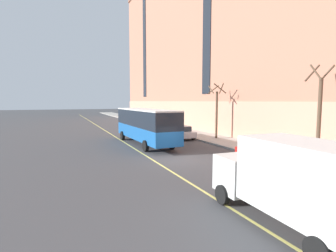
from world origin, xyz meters
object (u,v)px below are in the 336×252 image
at_px(parked_car_silver_3, 181,132).
at_px(street_tree_mid_block, 319,114).
at_px(parked_car_navy_0, 137,121).
at_px(city_bus, 145,124).
at_px(fire_hydrant, 253,148).
at_px(parked_car_silver_1, 159,127).
at_px(street_tree_far_uptown, 217,110).
at_px(parked_car_red_4, 265,153).
at_px(box_truck, 304,182).

xyz_separation_m(parked_car_silver_3, street_tree_mid_block, (3.63, -14.89, 2.80)).
distance_m(parked_car_navy_0, street_tree_mid_block, 34.45).
distance_m(city_bus, fire_hydrant, 10.80).
distance_m(parked_car_silver_1, parked_car_silver_3, 7.30).
height_order(parked_car_silver_3, street_tree_far_uptown, street_tree_far_uptown).
xyz_separation_m(parked_car_navy_0, parked_car_silver_3, (-0.17, -19.27, 0.00)).
xyz_separation_m(parked_car_navy_0, parked_car_red_4, (-0.11, -32.84, -0.00)).
bearing_deg(parked_car_red_4, street_tree_mid_block, -20.34).
xyz_separation_m(parked_car_silver_1, parked_car_red_4, (0.05, -20.87, -0.00)).
distance_m(city_bus, parked_car_red_4, 12.51).
relative_size(parked_car_silver_3, street_tree_mid_block, 0.67).
bearing_deg(city_bus, parked_car_navy_0, 76.15).
relative_size(street_tree_mid_block, street_tree_far_uptown, 1.10).
bearing_deg(city_bus, fire_hydrant, -49.95).
bearing_deg(box_truck, parked_car_red_4, 53.68).
relative_size(parked_car_silver_3, fire_hydrant, 6.46).
bearing_deg(parked_car_navy_0, fire_hydrant, -87.00).
distance_m(city_bus, box_truck, 19.49).
bearing_deg(city_bus, parked_car_silver_1, 61.70).
distance_m(city_bus, parked_car_silver_1, 10.95).
bearing_deg(parked_car_navy_0, parked_car_silver_1, -90.76).
height_order(parked_car_silver_1, street_tree_far_uptown, street_tree_far_uptown).
xyz_separation_m(parked_car_silver_3, fire_hydrant, (1.73, -10.45, -0.29)).
relative_size(parked_car_red_4, street_tree_mid_block, 0.62).
height_order(parked_car_navy_0, box_truck, box_truck).
distance_m(parked_car_silver_3, parked_car_red_4, 13.57).
height_order(parked_car_silver_1, street_tree_mid_block, street_tree_mid_block).
distance_m(parked_car_silver_3, street_tree_far_uptown, 4.91).
bearing_deg(street_tree_mid_block, city_bus, 124.81).
height_order(city_bus, fire_hydrant, city_bus).
relative_size(box_truck, street_tree_mid_block, 1.09).
bearing_deg(parked_car_silver_3, street_tree_far_uptown, -28.95).
xyz_separation_m(parked_car_navy_0, parked_car_silver_1, (-0.16, -11.97, -0.00)).
bearing_deg(parked_car_silver_1, fire_hydrant, -84.47).
xyz_separation_m(parked_car_red_4, street_tree_mid_block, (3.56, -1.32, 2.80)).
relative_size(parked_car_silver_3, box_truck, 0.61).
distance_m(city_bus, parked_car_silver_3, 5.78).
distance_m(city_bus, street_tree_far_uptown, 8.86).
bearing_deg(street_tree_far_uptown, parked_car_silver_3, 151.05).
distance_m(parked_car_red_4, fire_hydrant, 3.55).
distance_m(parked_car_silver_3, street_tree_mid_block, 15.58).
xyz_separation_m(street_tree_mid_block, fire_hydrant, (-1.90, 4.44, -3.09)).
height_order(parked_car_silver_3, parked_car_red_4, same).
bearing_deg(parked_car_silver_3, parked_car_silver_1, 89.95).
height_order(parked_car_silver_1, fire_hydrant, parked_car_silver_1).
bearing_deg(parked_car_silver_3, parked_car_navy_0, 89.51).
bearing_deg(parked_car_red_4, parked_car_silver_3, 90.26).
bearing_deg(city_bus, street_tree_mid_block, -55.19).
bearing_deg(parked_car_silver_3, street_tree_mid_block, -76.32).
distance_m(parked_car_silver_3, fire_hydrant, 10.60).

